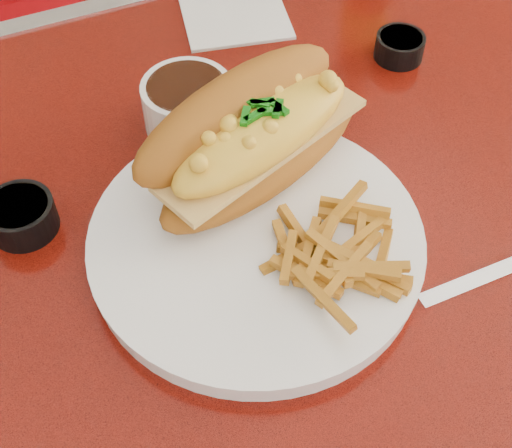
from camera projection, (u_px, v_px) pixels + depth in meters
name	position (u px, v px, depth m)	size (l,w,h in m)	color
diner_table	(284.00, 289.00, 0.84)	(1.23, 0.83, 0.77)	#B81A0B
booth_bench_far	(119.00, 87.00, 1.56)	(1.20, 0.51, 0.90)	#9F0A10
dinner_plate	(256.00, 242.00, 0.67)	(0.32, 0.32, 0.02)	white
mac_hoagie	(253.00, 134.00, 0.68)	(0.28, 0.20, 0.11)	#AC631B
fries_pile	(336.00, 252.00, 0.63)	(0.11, 0.10, 0.03)	orange
fork	(314.00, 200.00, 0.69)	(0.08, 0.14, 0.00)	silver
gravy_ramekin	(188.00, 104.00, 0.76)	(0.10, 0.10, 0.05)	white
sauce_cup_left	(21.00, 215.00, 0.68)	(0.09, 0.09, 0.03)	black
sauce_cup_right	(400.00, 46.00, 0.85)	(0.08, 0.08, 0.03)	black
paper_napkin	(234.00, 14.00, 0.91)	(0.13, 0.13, 0.00)	white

